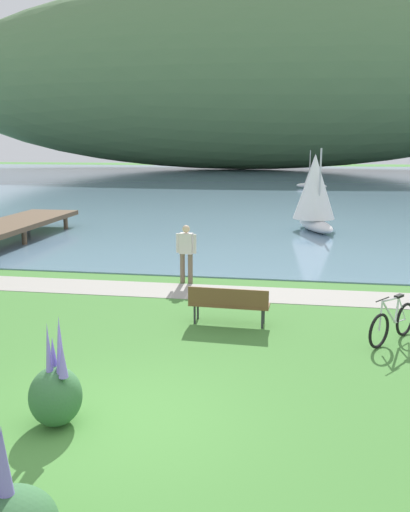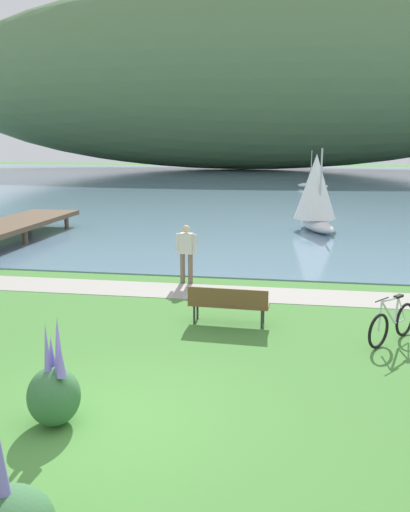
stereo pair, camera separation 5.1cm
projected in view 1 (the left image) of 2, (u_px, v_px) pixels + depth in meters
The scene contains 11 objects.
ground_plane at pixel (119, 421), 7.77m from camera, with size 200.00×200.00×0.00m, color #478438.
bay_water at pixel (267, 182), 54.65m from camera, with size 180.00×80.00×0.04m, color #6B8EA8.
distant_hillside at pixel (241, 77), 78.90m from camera, with size 98.30×28.00×27.34m, color #567A4C.
shoreline_path at pixel (199, 292), 14.51m from camera, with size 60.00×1.50×0.01m, color #A39E93.
park_bench_near_camera at pixel (229, 302), 11.79m from camera, with size 1.82×0.56×0.88m.
bicycle_leaning_near_bench at pixel (392, 323), 10.80m from camera, with size 1.16×1.42×1.01m.
person_at_shoreline at pixel (186, 250), 15.23m from camera, with size 0.61×0.26×1.71m.
echium_bush_closest_to_camera at pixel (56, 393), 7.58m from camera, with size 0.76×0.76×1.64m.
sailboat_mid_bay at pixel (315, 192), 24.10m from camera, with size 2.44×3.31×3.75m.
sailboat_toward_hillside at pixel (314, 171), 46.51m from camera, with size 2.92×2.24×3.34m.
pier_dock at pixel (1, 228), 21.14m from camera, with size 2.40×10.00×0.80m.
Camera 1 is at (2.37, -6.80, 4.01)m, focal length 37.03 mm.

